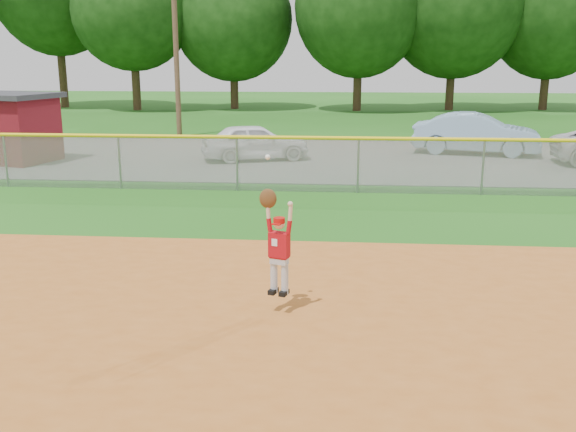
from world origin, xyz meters
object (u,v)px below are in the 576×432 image
Objects in this scene: car_blue at (476,134)px; ballplayer at (278,243)px; utility_shed at (8,127)px; car_white_a at (255,142)px.

ballplayer is (-5.95, -16.07, 0.28)m from car_blue.
ballplayer is (10.76, -12.91, -0.15)m from utility_shed.
utility_shed is at bearing 129.80° from ballplayer.
car_white_a is 0.82× the size of car_blue.
car_white_a is 8.42m from car_blue.
ballplayer is at bearing 172.68° from car_blue.
car_white_a is 8.65m from utility_shed.
car_white_a is 1.02× the size of utility_shed.
utility_shed reaches higher than ballplayer.
car_blue is at bearing -94.47° from car_white_a.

